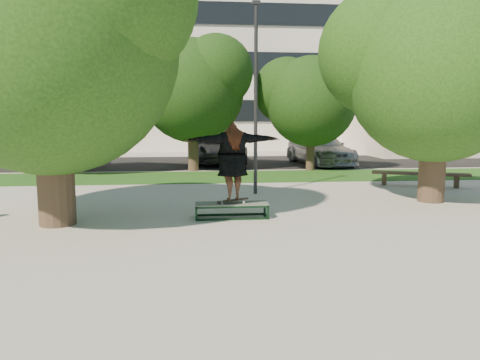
{
  "coord_description": "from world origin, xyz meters",
  "views": [
    {
      "loc": [
        -1.06,
        -10.08,
        2.47
      ],
      "look_at": [
        0.04,
        0.6,
        1.04
      ],
      "focal_mm": 35.0,
      "sensor_mm": 36.0,
      "label": 1
    }
  ],
  "objects": [
    {
      "name": "tree_right",
      "position": [
        5.92,
        3.08,
        4.09
      ],
      "size": [
        6.24,
        5.33,
        6.51
      ],
      "color": "#38281E",
      "rests_on": "ground"
    },
    {
      "name": "car_silver_b",
      "position": [
        5.75,
        14.35,
        0.81
      ],
      "size": [
        3.06,
        5.87,
        1.62
      ],
      "primitive_type": "imported",
      "rotation": [
        0.0,
        0.0,
        0.14
      ],
      "color": "#9E9FA3",
      "rests_on": "asphalt_strip"
    },
    {
      "name": "car_silver_a",
      "position": [
        -7.07,
        14.51,
        0.8
      ],
      "size": [
        2.38,
        4.89,
        1.61
      ],
      "primitive_type": "imported",
      "rotation": [
        0.0,
        0.0,
        0.1
      ],
      "color": "#ABAAAF",
      "rests_on": "asphalt_strip"
    },
    {
      "name": "skater_rig",
      "position": [
        -0.07,
        1.32,
        1.41
      ],
      "size": [
        2.44,
        1.0,
        2.0
      ],
      "rotation": [
        0.0,
        0.0,
        3.3
      ],
      "color": "white",
      "rests_on": "grind_box"
    },
    {
      "name": "side_building",
      "position": [
        18.0,
        22.0,
        4.0
      ],
      "size": [
        15.0,
        10.0,
        8.0
      ],
      "primitive_type": "cube",
      "color": "beige",
      "rests_on": "ground"
    },
    {
      "name": "bg_tree_mid",
      "position": [
        -1.08,
        12.08,
        4.02
      ],
      "size": [
        5.76,
        4.92,
        6.24
      ],
      "color": "#38281E",
      "rests_on": "ground"
    },
    {
      "name": "car_dark",
      "position": [
        -0.5,
        16.14,
        0.68
      ],
      "size": [
        1.59,
        4.19,
        1.37
      ],
      "primitive_type": "imported",
      "rotation": [
        0.0,
        0.0,
        0.04
      ],
      "color": "black",
      "rests_on": "asphalt_strip"
    },
    {
      "name": "office_building",
      "position": [
        -2.0,
        31.98,
        8.0
      ],
      "size": [
        30.0,
        14.12,
        16.0
      ],
      "color": "beige",
      "rests_on": "ground"
    },
    {
      "name": "tree_left",
      "position": [
        -4.29,
        1.09,
        4.42
      ],
      "size": [
        6.96,
        5.95,
        7.12
      ],
      "color": "#38281E",
      "rests_on": "ground"
    },
    {
      "name": "lamppost",
      "position": [
        1.0,
        5.0,
        3.15
      ],
      "size": [
        0.25,
        0.15,
        6.11
      ],
      "color": "#2D2D30",
      "rests_on": "ground"
    },
    {
      "name": "ground",
      "position": [
        0.0,
        0.0,
        0.0
      ],
      "size": [
        120.0,
        120.0,
        0.0
      ],
      "primitive_type": "plane",
      "color": "#9D9890",
      "rests_on": "ground"
    },
    {
      "name": "grass_strip",
      "position": [
        1.0,
        9.5,
        0.01
      ],
      "size": [
        30.0,
        4.0,
        0.02
      ],
      "primitive_type": "cube",
      "color": "#163F12",
      "rests_on": "ground"
    },
    {
      "name": "bg_tree_right",
      "position": [
        4.43,
        11.57,
        3.49
      ],
      "size": [
        5.04,
        4.31,
        5.43
      ],
      "color": "#38281E",
      "rests_on": "ground"
    },
    {
      "name": "bg_tree_left",
      "position": [
        -6.57,
        11.07,
        3.73
      ],
      "size": [
        5.28,
        4.51,
        5.77
      ],
      "color": "#38281E",
      "rests_on": "ground"
    },
    {
      "name": "grind_box",
      "position": [
        -0.1,
        1.32,
        0.19
      ],
      "size": [
        1.8,
        0.6,
        0.38
      ],
      "color": "black",
      "rests_on": "ground"
    },
    {
      "name": "car_grey",
      "position": [
        0.44,
        15.53,
        0.8
      ],
      "size": [
        2.69,
        5.78,
        1.6
      ],
      "primitive_type": "imported",
      "rotation": [
        0.0,
        0.0,
        -0.01
      ],
      "color": "#545358",
      "rests_on": "asphalt_strip"
    },
    {
      "name": "bench",
      "position": [
        7.17,
        6.0,
        0.43
      ],
      "size": [
        3.26,
        1.75,
        0.52
      ],
      "rotation": [
        0.0,
        0.0,
        -0.41
      ],
      "color": "#493A2B",
      "rests_on": "ground"
    },
    {
      "name": "asphalt_strip",
      "position": [
        0.0,
        16.0,
        0.01
      ],
      "size": [
        40.0,
        8.0,
        0.01
      ],
      "primitive_type": "cube",
      "color": "black",
      "rests_on": "ground"
    }
  ]
}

